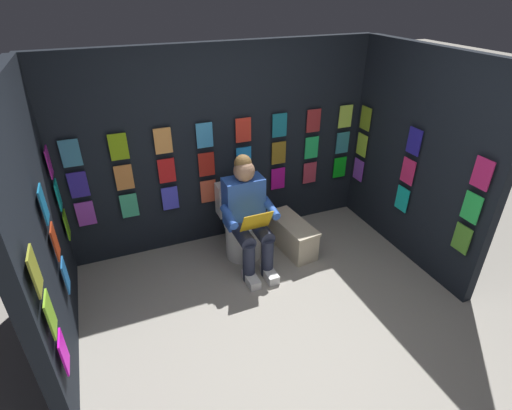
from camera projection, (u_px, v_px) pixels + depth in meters
The scene contains 7 objects.
ground_plane at pixel (305, 359), 3.15m from camera, with size 30.00×30.00×0.00m, color #9E998E.
display_wall_back at pixel (223, 148), 4.22m from camera, with size 3.45×0.14×2.14m.
display_wall_left at pixel (417, 159), 3.96m from camera, with size 0.14×1.95×2.14m.
display_wall_right at pixel (38, 230), 2.83m from camera, with size 0.14×1.95×2.14m.
toilet at pixel (241, 226), 4.24m from camera, with size 0.41×0.56×0.77m.
person_reading at pixel (248, 214), 3.93m from camera, with size 0.53×0.68×1.19m.
comic_longbox_near at pixel (292, 235), 4.36m from camera, with size 0.35×0.71×0.35m.
Camera 1 is at (1.16, 1.81, 2.64)m, focal length 27.58 mm.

